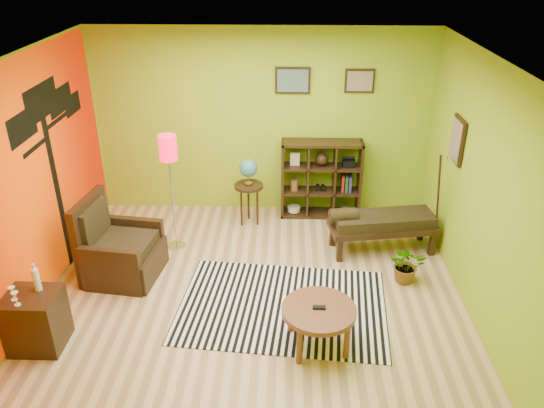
{
  "coord_description": "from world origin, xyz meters",
  "views": [
    {
      "loc": [
        0.38,
        -5.31,
        3.87
      ],
      "look_at": [
        0.21,
        0.28,
        1.05
      ],
      "focal_mm": 35.0,
      "sensor_mm": 36.0,
      "label": 1
    }
  ],
  "objects_px": {
    "globe_table": "(248,175)",
    "potted_plant": "(407,268)",
    "coffee_table": "(319,313)",
    "cube_shelf": "(322,179)",
    "side_cabinet": "(36,320)",
    "armchair": "(118,253)",
    "floor_lamp": "(169,158)",
    "bench": "(380,223)"
  },
  "relations": [
    {
      "from": "floor_lamp",
      "to": "globe_table",
      "type": "height_order",
      "value": "floor_lamp"
    },
    {
      "from": "coffee_table",
      "to": "globe_table",
      "type": "relative_size",
      "value": 0.75
    },
    {
      "from": "globe_table",
      "to": "cube_shelf",
      "type": "bearing_deg",
      "value": 15.65
    },
    {
      "from": "globe_table",
      "to": "coffee_table",
      "type": "bearing_deg",
      "value": -71.21
    },
    {
      "from": "side_cabinet",
      "to": "potted_plant",
      "type": "bearing_deg",
      "value": 17.4
    },
    {
      "from": "coffee_table",
      "to": "armchair",
      "type": "xyz_separation_m",
      "value": [
        -2.46,
        1.24,
        -0.09
      ]
    },
    {
      "from": "coffee_table",
      "to": "side_cabinet",
      "type": "bearing_deg",
      "value": -178.35
    },
    {
      "from": "side_cabinet",
      "to": "cube_shelf",
      "type": "relative_size",
      "value": 0.79
    },
    {
      "from": "bench",
      "to": "armchair",
      "type": "bearing_deg",
      "value": -168.45
    },
    {
      "from": "armchair",
      "to": "floor_lamp",
      "type": "xyz_separation_m",
      "value": [
        0.59,
        0.69,
        1.01
      ]
    },
    {
      "from": "globe_table",
      "to": "cube_shelf",
      "type": "relative_size",
      "value": 0.86
    },
    {
      "from": "bench",
      "to": "side_cabinet",
      "type": "bearing_deg",
      "value": -152.34
    },
    {
      "from": "cube_shelf",
      "to": "potted_plant",
      "type": "height_order",
      "value": "cube_shelf"
    },
    {
      "from": "cube_shelf",
      "to": "coffee_table",
      "type": "bearing_deg",
      "value": -93.5
    },
    {
      "from": "side_cabinet",
      "to": "floor_lamp",
      "type": "relative_size",
      "value": 0.58
    },
    {
      "from": "potted_plant",
      "to": "globe_table",
      "type": "bearing_deg",
      "value": 144.61
    },
    {
      "from": "cube_shelf",
      "to": "bench",
      "type": "distance_m",
      "value": 1.28
    },
    {
      "from": "globe_table",
      "to": "potted_plant",
      "type": "relative_size",
      "value": 2.12
    },
    {
      "from": "potted_plant",
      "to": "armchair",
      "type": "bearing_deg",
      "value": 179.25
    },
    {
      "from": "globe_table",
      "to": "bench",
      "type": "bearing_deg",
      "value": -21.67
    },
    {
      "from": "coffee_table",
      "to": "bench",
      "type": "height_order",
      "value": "bench"
    },
    {
      "from": "cube_shelf",
      "to": "globe_table",
      "type": "bearing_deg",
      "value": -164.35
    },
    {
      "from": "side_cabinet",
      "to": "cube_shelf",
      "type": "xyz_separation_m",
      "value": [
        3.11,
        3.05,
        0.28
      ]
    },
    {
      "from": "armchair",
      "to": "cube_shelf",
      "type": "relative_size",
      "value": 0.88
    },
    {
      "from": "coffee_table",
      "to": "bench",
      "type": "relative_size",
      "value": 0.51
    },
    {
      "from": "floor_lamp",
      "to": "potted_plant",
      "type": "relative_size",
      "value": 3.36
    },
    {
      "from": "armchair",
      "to": "potted_plant",
      "type": "distance_m",
      "value": 3.62
    },
    {
      "from": "coffee_table",
      "to": "potted_plant",
      "type": "bearing_deg",
      "value": 45.98
    },
    {
      "from": "coffee_table",
      "to": "bench",
      "type": "xyz_separation_m",
      "value": [
        0.92,
        1.94,
        0.02
      ]
    },
    {
      "from": "globe_table",
      "to": "potted_plant",
      "type": "height_order",
      "value": "globe_table"
    },
    {
      "from": "potted_plant",
      "to": "floor_lamp",
      "type": "bearing_deg",
      "value": 166.26
    },
    {
      "from": "cube_shelf",
      "to": "bench",
      "type": "height_order",
      "value": "cube_shelf"
    },
    {
      "from": "bench",
      "to": "potted_plant",
      "type": "relative_size",
      "value": 3.09
    },
    {
      "from": "coffee_table",
      "to": "floor_lamp",
      "type": "relative_size",
      "value": 0.47
    },
    {
      "from": "side_cabinet",
      "to": "armchair",
      "type": "bearing_deg",
      "value": 70.4
    },
    {
      "from": "cube_shelf",
      "to": "bench",
      "type": "relative_size",
      "value": 0.8
    },
    {
      "from": "coffee_table",
      "to": "side_cabinet",
      "type": "height_order",
      "value": "side_cabinet"
    },
    {
      "from": "coffee_table",
      "to": "bench",
      "type": "distance_m",
      "value": 2.14
    },
    {
      "from": "cube_shelf",
      "to": "potted_plant",
      "type": "bearing_deg",
      "value": -61.14
    },
    {
      "from": "side_cabinet",
      "to": "bench",
      "type": "xyz_separation_m",
      "value": [
        3.86,
        2.02,
        0.11
      ]
    },
    {
      "from": "coffee_table",
      "to": "side_cabinet",
      "type": "xyz_separation_m",
      "value": [
        -2.93,
        -0.08,
        -0.09
      ]
    },
    {
      "from": "armchair",
      "to": "side_cabinet",
      "type": "bearing_deg",
      "value": -109.6
    }
  ]
}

